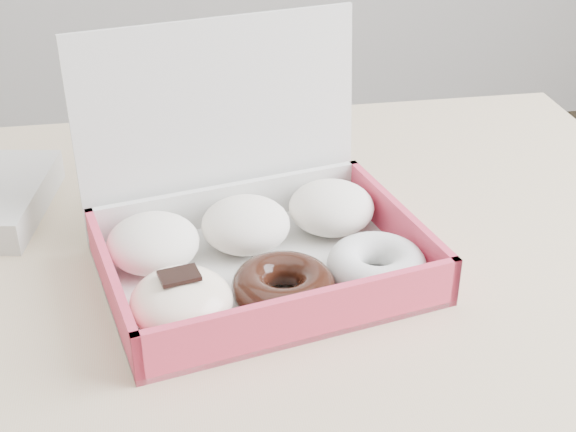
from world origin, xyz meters
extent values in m
cube|color=tan|center=(0.00, 0.00, 0.73)|extent=(1.20, 0.80, 0.04)
cylinder|color=tan|center=(0.55, 0.35, 0.35)|extent=(0.05, 0.05, 0.71)
cube|color=silver|center=(0.11, -0.02, 0.75)|extent=(0.34, 0.28, 0.01)
cube|color=#D43752|center=(0.13, -0.13, 0.78)|extent=(0.30, 0.07, 0.05)
cube|color=silver|center=(0.09, 0.08, 0.78)|extent=(0.30, 0.07, 0.05)
cube|color=#D43752|center=(-0.03, -0.05, 0.78)|extent=(0.05, 0.22, 0.05)
cube|color=#D43752|center=(0.25, 0.01, 0.78)|extent=(0.05, 0.22, 0.05)
cube|color=silver|center=(0.08, 0.10, 0.86)|extent=(0.30, 0.09, 0.22)
ellipsoid|color=white|center=(0.00, 0.01, 0.78)|extent=(0.11, 0.11, 0.05)
ellipsoid|color=white|center=(0.10, 0.03, 0.78)|extent=(0.11, 0.11, 0.05)
ellipsoid|color=white|center=(0.19, 0.05, 0.78)|extent=(0.11, 0.11, 0.05)
ellipsoid|color=#FFE6C6|center=(0.03, -0.10, 0.78)|extent=(0.11, 0.11, 0.05)
cube|color=black|center=(0.03, -0.10, 0.81)|extent=(0.04, 0.03, 0.00)
torus|color=black|center=(0.12, -0.08, 0.77)|extent=(0.11, 0.11, 0.03)
torus|color=white|center=(0.21, -0.05, 0.77)|extent=(0.11, 0.11, 0.03)
camera|label=1|loc=(0.02, -0.67, 1.20)|focal=50.00mm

